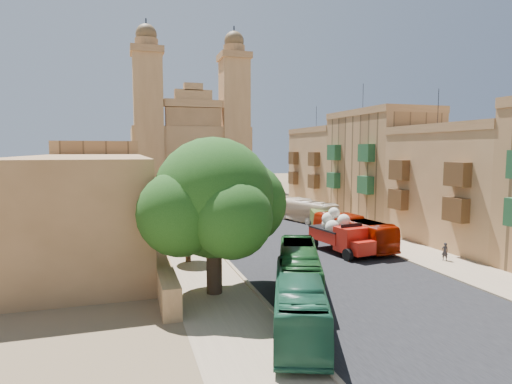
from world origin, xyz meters
TOP-DOWN VIEW (x-y plane):
  - ground at (0.00, 0.00)m, footprint 260.00×260.00m
  - road_surface at (0.00, 30.00)m, footprint 14.00×140.00m
  - sidewalk_east at (9.50, 30.00)m, footprint 5.00×140.00m
  - sidewalk_west at (-9.50, 30.00)m, footprint 5.00×140.00m
  - kerb_east at (7.00, 30.00)m, footprint 0.25×140.00m
  - kerb_west at (-7.00, 30.00)m, footprint 0.25×140.00m
  - townhouse_b at (15.95, 11.00)m, footprint 9.00×14.00m
  - townhouse_c at (15.95, 25.00)m, footprint 9.00×14.00m
  - townhouse_d at (15.95, 39.00)m, footprint 9.00×14.00m
  - west_wall at (-12.50, 20.00)m, footprint 1.00×40.00m
  - west_building_low at (-18.00, 18.00)m, footprint 10.00×28.00m
  - west_building_mid at (-18.00, 44.00)m, footprint 10.00×22.00m
  - church at (-0.00, 78.61)m, footprint 28.00×22.50m
  - ficus_tree at (-9.41, 4.01)m, footprint 9.74×8.96m
  - street_tree_a at (-10.00, 12.00)m, footprint 3.00×3.00m
  - street_tree_b at (-10.00, 24.00)m, footprint 3.53×3.53m
  - street_tree_c at (-10.00, 36.00)m, footprint 3.58×3.58m
  - street_tree_d at (-10.00, 48.00)m, footprint 2.99×2.99m
  - red_truck at (3.07, 11.03)m, footprint 3.51×6.91m
  - olive_pickup at (6.22, 20.98)m, footprint 3.60×5.49m
  - bus_green_south at (-6.50, -2.46)m, footprint 5.75×10.19m
  - bus_green_north at (-4.31, 2.77)m, footprint 5.90×10.37m
  - bus_red_east at (5.24, 12.84)m, footprint 3.42×10.45m
  - bus_cream_east at (6.50, 26.93)m, footprint 5.32×10.42m
  - car_blue_a at (-4.12, 20.95)m, footprint 2.25×4.01m
  - car_white_a at (-0.87, 31.39)m, footprint 1.72×3.66m
  - car_cream at (1.00, 29.74)m, footprint 2.98×5.06m
  - car_dkblue at (-2.64, 44.02)m, footprint 2.38×4.85m
  - car_white_b at (2.77, 42.81)m, footprint 2.61×4.18m
  - car_blue_b at (-0.95, 50.94)m, footprint 1.70×4.36m
  - pedestrian_a at (9.93, 6.27)m, footprint 0.61×0.48m
  - pedestrian_c at (7.50, 20.45)m, footprint 0.45×0.97m

SIDE VIEW (x-z plane):
  - ground at x=0.00m, z-range 0.00..0.00m
  - road_surface at x=0.00m, z-range 0.00..0.01m
  - sidewalk_east at x=9.50m, z-range 0.00..0.01m
  - sidewalk_west at x=-9.50m, z-range 0.00..0.01m
  - kerb_east at x=7.00m, z-range 0.00..0.12m
  - kerb_west at x=-7.00m, z-range 0.00..0.12m
  - car_white_a at x=-0.87m, z-range 0.00..1.16m
  - car_blue_a at x=-4.12m, z-range 0.00..1.29m
  - car_cream at x=1.00m, z-range 0.00..1.32m
  - car_white_b at x=2.77m, z-range 0.00..1.33m
  - car_dkblue at x=-2.64m, z-range 0.00..1.36m
  - car_blue_b at x=-0.95m, z-range 0.00..1.42m
  - pedestrian_a at x=9.93m, z-range 0.00..1.48m
  - pedestrian_c at x=7.50m, z-range 0.00..1.62m
  - west_wall at x=-12.50m, z-range 0.00..1.80m
  - olive_pickup at x=6.22m, z-range -0.02..2.07m
  - bus_green_south at x=-6.50m, z-range 0.00..2.79m
  - bus_cream_east at x=6.50m, z-range 0.00..2.83m
  - bus_green_north at x=-4.31m, z-range 0.00..2.84m
  - bus_red_east at x=5.24m, z-range 0.00..2.86m
  - red_truck at x=3.07m, z-range -0.23..3.64m
  - street_tree_d at x=-10.00m, z-range 0.77..5.36m
  - street_tree_a at x=-10.00m, z-range 0.77..5.38m
  - street_tree_b at x=-10.00m, z-range 0.92..6.34m
  - street_tree_c at x=-10.00m, z-range 0.94..6.45m
  - west_building_low at x=-18.00m, z-range 0.00..8.40m
  - west_building_mid at x=-18.00m, z-range 0.00..10.00m
  - townhouse_b at x=15.95m, z-range -1.79..13.11m
  - ficus_tree at x=-9.41m, z-range 0.89..10.62m
  - townhouse_d at x=15.95m, z-range -1.79..14.11m
  - townhouse_c at x=15.95m, z-range -1.79..15.61m
  - church at x=0.00m, z-range -8.63..27.67m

